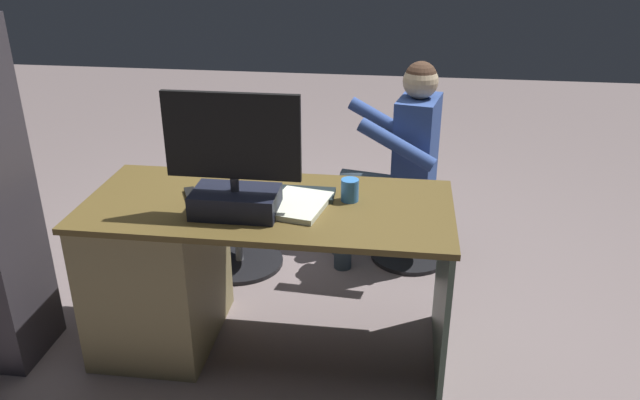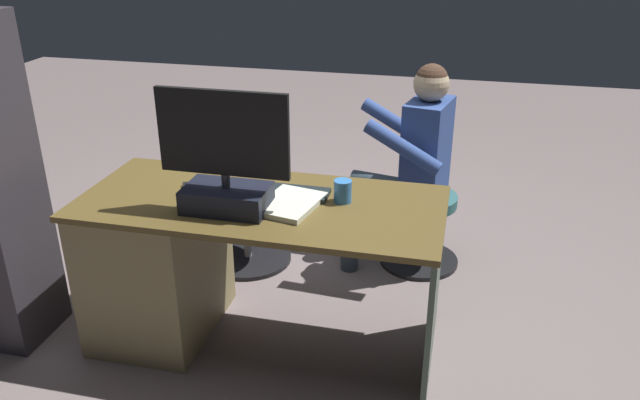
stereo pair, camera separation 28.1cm
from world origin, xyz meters
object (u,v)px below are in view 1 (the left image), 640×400
object	(u,v)px
monitor	(234,176)
cup	(350,190)
keyboard	(286,193)
teddy_bear	(235,172)
person	(400,151)
office_chair_teddy	(238,227)
desk	(181,265)
visitor_chair	(411,218)
tv_remote	(191,195)
computer_mouse	(223,190)

from	to	relation	value
monitor	cup	distance (m)	0.50
keyboard	teddy_bear	distance (m)	0.76
cup	teddy_bear	world-z (taller)	cup
cup	person	bearing A→B (deg)	-103.99
cup	office_chair_teddy	size ratio (longest dim) A/B	0.19
desk	visitor_chair	xyz separation A→B (m)	(-1.05, -0.91, -0.14)
tv_remote	visitor_chair	size ratio (longest dim) A/B	0.33
office_chair_teddy	teddy_bear	world-z (taller)	teddy_bear
computer_mouse	person	bearing A→B (deg)	-132.83
desk	cup	size ratio (longest dim) A/B	16.18
monitor	teddy_bear	distance (m)	0.92
keyboard	cup	world-z (taller)	cup
monitor	cup	world-z (taller)	monitor
computer_mouse	keyboard	bearing A→B (deg)	-175.58
computer_mouse	office_chair_teddy	distance (m)	0.82
desk	tv_remote	world-z (taller)	tv_remote
desk	cup	world-z (taller)	cup
computer_mouse	visitor_chair	distance (m)	1.29
computer_mouse	tv_remote	bearing A→B (deg)	22.95
visitor_chair	tv_remote	bearing A→B (deg)	42.48
computer_mouse	tv_remote	size ratio (longest dim) A/B	0.64
teddy_bear	visitor_chair	bearing A→B (deg)	-168.84
computer_mouse	person	xyz separation A→B (m)	(-0.76, -0.82, -0.08)
desk	visitor_chair	distance (m)	1.40
desk	person	xyz separation A→B (m)	(-0.96, -0.89, 0.28)
tv_remote	visitor_chair	world-z (taller)	tv_remote
office_chair_teddy	person	xyz separation A→B (m)	(-0.88, -0.18, 0.43)
desk	visitor_chair	size ratio (longest dim) A/B	3.50
cup	keyboard	bearing A→B (deg)	-3.96
desk	office_chair_teddy	bearing A→B (deg)	-96.36
teddy_bear	monitor	bearing A→B (deg)	105.47
teddy_bear	visitor_chair	xyz separation A→B (m)	(-0.97, -0.19, -0.32)
visitor_chair	desk	bearing A→B (deg)	40.90
computer_mouse	visitor_chair	xyz separation A→B (m)	(-0.85, -0.84, -0.49)
tv_remote	teddy_bear	distance (m)	0.72
computer_mouse	office_chair_teddy	bearing A→B (deg)	-79.07
visitor_chair	person	distance (m)	0.42
monitor	person	xyz separation A→B (m)	(-0.65, -1.00, -0.23)
computer_mouse	cup	xyz separation A→B (m)	(-0.56, -0.00, 0.03)
teddy_bear	person	world-z (taller)	person
monitor	computer_mouse	size ratio (longest dim) A/B	5.68
cup	tv_remote	bearing A→B (deg)	4.70
office_chair_teddy	desk	bearing A→B (deg)	83.64
monitor	computer_mouse	bearing A→B (deg)	-59.59
keyboard	visitor_chair	size ratio (longest dim) A/B	0.94
desk	keyboard	bearing A→B (deg)	-169.23
office_chair_teddy	tv_remote	bearing A→B (deg)	89.61
desk	visitor_chair	bearing A→B (deg)	-139.10
computer_mouse	office_chair_teddy	size ratio (longest dim) A/B	0.19
monitor	cup	xyz separation A→B (m)	(-0.45, -0.18, -0.12)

